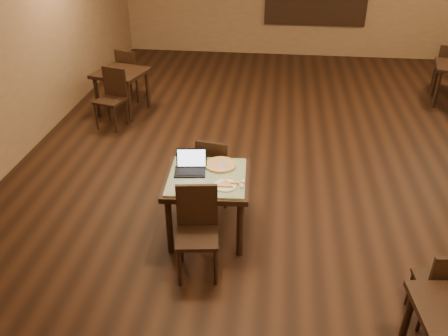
# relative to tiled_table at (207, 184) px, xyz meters

# --- Properties ---
(ground) EXTENTS (10.00, 10.00, 0.00)m
(ground) POSITION_rel_tiled_table_xyz_m (0.97, 2.20, -0.66)
(ground) COLOR black
(ground) RESTS_ON ground
(wall_left) EXTENTS (0.02, 10.00, 3.00)m
(wall_left) POSITION_rel_tiled_table_xyz_m (-3.03, 2.20, 0.84)
(wall_left) COLOR #835F42
(wall_left) RESTS_ON ground
(tiled_table) EXTENTS (0.97, 0.97, 0.76)m
(tiled_table) POSITION_rel_tiled_table_xyz_m (0.00, 0.00, 0.00)
(tiled_table) COLOR black
(tiled_table) RESTS_ON ground
(chair_main_near) EXTENTS (0.47, 0.47, 0.97)m
(chair_main_near) POSITION_rel_tiled_table_xyz_m (-0.01, -0.62, -0.11)
(chair_main_near) COLOR black
(chair_main_near) RESTS_ON ground
(chair_main_far) EXTENTS (0.45, 0.45, 0.91)m
(chair_main_far) POSITION_rel_tiled_table_xyz_m (-0.01, 0.62, -0.15)
(chair_main_far) COLOR black
(chair_main_far) RESTS_ON ground
(laptop) EXTENTS (0.37, 0.31, 0.23)m
(laptop) POSITION_rel_tiled_table_xyz_m (-0.20, 0.10, 0.16)
(laptop) COLOR black
(laptop) RESTS_ON tiled_table
(plate) EXTENTS (0.25, 0.25, 0.01)m
(plate) POSITION_rel_tiled_table_xyz_m (0.22, -0.18, 0.11)
(plate) COLOR white
(plate) RESTS_ON tiled_table
(pizza_slice) EXTENTS (0.22, 0.22, 0.02)m
(pizza_slice) POSITION_rel_tiled_table_xyz_m (0.22, -0.18, 0.13)
(pizza_slice) COLOR beige
(pizza_slice) RESTS_ON plate
(pizza_pan) EXTENTS (0.37, 0.37, 0.01)m
(pizza_pan) POSITION_rel_tiled_table_xyz_m (0.12, 0.24, 0.11)
(pizza_pan) COLOR silver
(pizza_pan) RESTS_ON tiled_table
(pizza_whole) EXTENTS (0.36, 0.36, 0.03)m
(pizza_whole) POSITION_rel_tiled_table_xyz_m (0.12, 0.24, 0.12)
(pizza_whole) COLOR beige
(pizza_whole) RESTS_ON pizza_pan
(spatula) EXTENTS (0.17, 0.24, 0.01)m
(spatula) POSITION_rel_tiled_table_xyz_m (0.14, 0.22, 0.13)
(spatula) COLOR silver
(spatula) RESTS_ON pizza_whole
(napkin_roll) EXTENTS (0.04, 0.15, 0.04)m
(napkin_roll) POSITION_rel_tiled_table_xyz_m (0.40, -0.14, 0.12)
(napkin_roll) COLOR white
(napkin_roll) RESTS_ON tiled_table
(other_table_a_chair_far) EXTENTS (0.49, 0.49, 0.96)m
(other_table_a_chair_far) POSITION_rel_tiled_table_xyz_m (3.95, 4.98, -0.12)
(other_table_a_chair_far) COLOR black
(other_table_a_chair_far) RESTS_ON ground
(other_table_b) EXTENTS (0.99, 0.99, 0.76)m
(other_table_b) POSITION_rel_tiled_table_xyz_m (-2.03, 3.32, -0.03)
(other_table_b) COLOR black
(other_table_b) RESTS_ON ground
(other_table_b_chair_near) EXTENTS (0.52, 0.52, 0.98)m
(other_table_b_chair_near) POSITION_rel_tiled_table_xyz_m (-2.01, 2.74, -0.11)
(other_table_b_chair_near) COLOR black
(other_table_b_chair_near) RESTS_ON ground
(other_table_b_chair_far) EXTENTS (0.52, 0.52, 0.98)m
(other_table_b_chair_far) POSITION_rel_tiled_table_xyz_m (-2.05, 3.89, -0.11)
(other_table_b_chair_far) COLOR black
(other_table_b_chair_far) RESTS_ON ground
(other_table_c_chair_far) EXTENTS (0.42, 0.42, 0.87)m
(other_table_c_chair_far) POSITION_rel_tiled_table_xyz_m (2.26, -1.12, -0.17)
(other_table_c_chair_far) COLOR black
(other_table_c_chair_far) RESTS_ON ground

